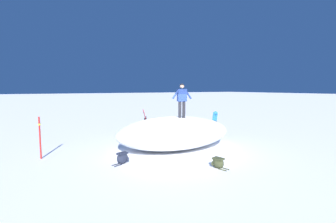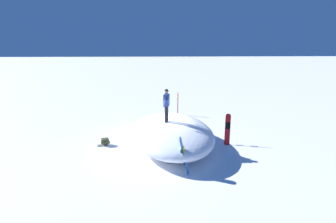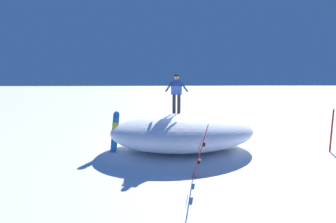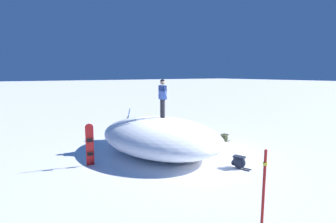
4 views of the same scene
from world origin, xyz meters
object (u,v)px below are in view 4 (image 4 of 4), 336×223
(snowboard_secondary_upright, at_px, (127,124))
(snowboard_primary_upright, at_px, (90,144))
(backpack_near, at_px, (239,162))
(trail_marker_pole, at_px, (264,186))
(backpack_far, at_px, (224,138))
(snowboarder_standing, at_px, (163,95))

(snowboard_secondary_upright, bearing_deg, snowboard_primary_upright, -43.42)
(backpack_near, relative_size, trail_marker_pole, 0.42)
(snowboard_secondary_upright, relative_size, backpack_far, 2.30)
(snowboarder_standing, distance_m, trail_marker_pole, 6.12)
(backpack_far, distance_m, trail_marker_pole, 6.85)
(backpack_far, bearing_deg, backpack_near, -37.57)
(snowboard_primary_upright, relative_size, snowboard_secondary_upright, 1.02)
(snowboard_primary_upright, xyz_separation_m, backpack_near, (2.87, 4.20, -0.59))
(snowboarder_standing, distance_m, backpack_near, 3.99)
(snowboard_primary_upright, height_order, backpack_far, snowboard_primary_upright)
(snowboarder_standing, height_order, snowboard_primary_upright, snowboarder_standing)
(backpack_near, bearing_deg, trail_marker_pole, -40.44)
(snowboard_primary_upright, distance_m, backpack_near, 5.12)
(snowboard_secondary_upright, distance_m, backpack_near, 5.90)
(snowboard_primary_upright, xyz_separation_m, trail_marker_pole, (5.45, 1.99, 0.07))
(snowboarder_standing, height_order, trail_marker_pole, snowboarder_standing)
(backpack_near, xyz_separation_m, backpack_far, (-2.71, 2.09, -0.03))
(backpack_near, relative_size, backpack_far, 1.05)
(snowboard_primary_upright, xyz_separation_m, snowboard_secondary_upright, (-2.80, 2.65, -0.01))
(snowboard_primary_upright, distance_m, backpack_far, 6.32)
(backpack_near, bearing_deg, snowboarder_standing, -162.47)
(snowboard_primary_upright, bearing_deg, snowboard_secondary_upright, 136.58)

